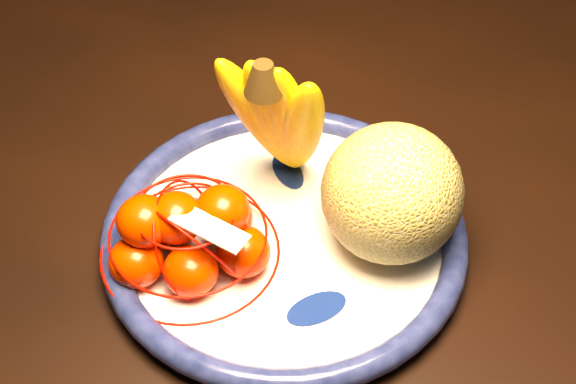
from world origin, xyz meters
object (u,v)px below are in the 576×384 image
at_px(cantaloupe, 392,194).
at_px(banana_bunch, 281,113).
at_px(mandarin_bag, 189,235).
at_px(fruit_bowl, 284,236).
at_px(dining_table, 238,169).

relative_size(cantaloupe, banana_bunch, 0.64).
bearing_deg(banana_bunch, mandarin_bag, -109.99).
bearing_deg(mandarin_bag, fruit_bowl, 39.20).
bearing_deg(fruit_bowl, dining_table, 128.66).
relative_size(fruit_bowl, banana_bunch, 1.74).
bearing_deg(dining_table, mandarin_bag, -73.92).
distance_m(dining_table, mandarin_bag, 0.26).
bearing_deg(dining_table, cantaloupe, -26.18).
distance_m(cantaloupe, mandarin_bag, 0.20).
distance_m(fruit_bowl, mandarin_bag, 0.10).
height_order(cantaloupe, mandarin_bag, cantaloupe).
height_order(fruit_bowl, cantaloupe, cantaloupe).
xyz_separation_m(fruit_bowl, cantaloupe, (0.10, 0.03, 0.07)).
height_order(cantaloupe, banana_bunch, banana_bunch).
distance_m(dining_table, fruit_bowl, 0.22).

